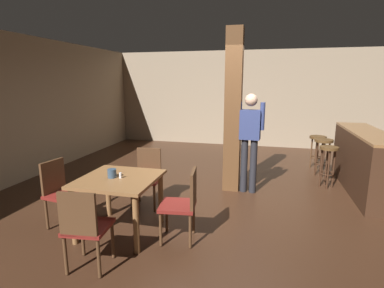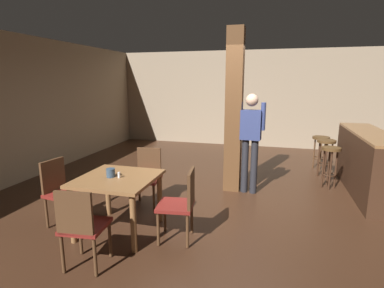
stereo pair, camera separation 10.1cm
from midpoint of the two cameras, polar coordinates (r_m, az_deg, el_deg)
The scene contains 16 objects.
ground_plane at distance 5.02m, azimuth 6.66°, elevation -10.74°, with size 10.80×10.80×0.00m, color #382114.
wall_back at distance 9.12m, azimuth 11.28°, elevation 8.40°, with size 8.00×0.10×2.80m, color gray.
wall_left at distance 6.56m, azimuth -30.19°, elevation 5.72°, with size 0.10×9.00×2.80m, color gray.
pillar at distance 5.25m, azimuth 8.54°, elevation 6.03°, with size 0.28×0.28×2.80m, color brown.
dining_table at distance 3.94m, azimuth -13.22°, elevation -7.82°, with size 0.95×0.95×0.74m.
chair_south at distance 3.31m, azimuth -19.46°, elevation -14.23°, with size 0.46×0.46×0.89m.
chair_east at distance 3.66m, azimuth -1.20°, elevation -10.89°, with size 0.47×0.47×0.89m.
chair_west at distance 4.41m, azimuth -23.13°, elevation -7.87°, with size 0.47×0.47×0.89m.
chair_north at distance 4.72m, azimuth -7.91°, elevation -5.71°, with size 0.46×0.46×0.89m.
napkin_cup at distance 3.90m, azimuth -14.51°, elevation -5.33°, with size 0.11×0.11×0.11m, color #33475B.
salt_shaker at distance 3.86m, azimuth -13.01°, elevation -5.76°, with size 0.03×0.03×0.07m, color silver.
standing_person at distance 5.19m, azimuth 11.64°, elevation 1.43°, with size 0.47×0.23×1.72m.
bar_counter at distance 6.04m, azimuth 30.05°, elevation -2.94°, with size 0.56×2.39×1.07m.
bar_stool_near at distance 5.95m, azimuth 25.31°, elevation -2.46°, with size 0.33×0.33×0.77m.
bar_stool_mid at distance 6.63m, azimuth 24.54°, elevation -0.89°, with size 0.36×0.36×0.77m.
bar_stool_far at distance 7.20m, azimuth 23.66°, elevation -0.11°, with size 0.36×0.36×0.73m.
Camera 2 is at (0.72, -4.57, 1.93)m, focal length 28.00 mm.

